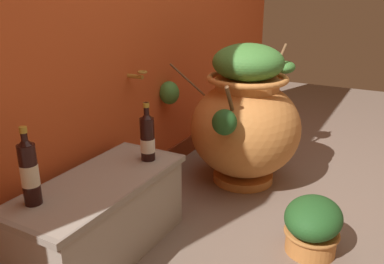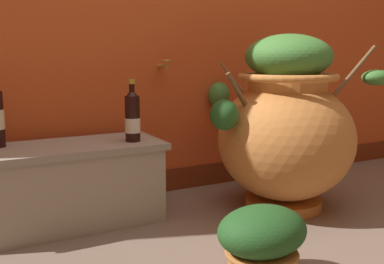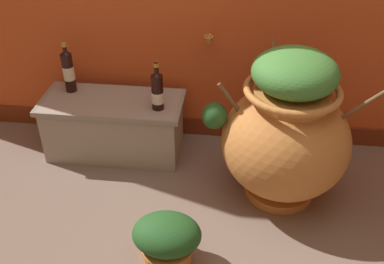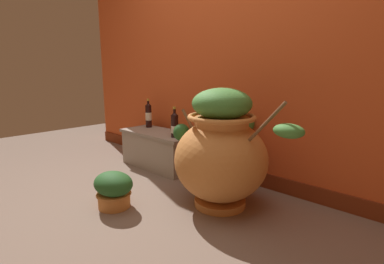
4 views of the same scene
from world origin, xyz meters
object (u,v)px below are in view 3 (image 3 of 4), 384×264
at_px(terracotta_urn, 286,132).
at_px(wine_bottle_left, 157,90).
at_px(potted_shrub, 167,240).
at_px(wine_bottle_middle, 68,70).

bearing_deg(terracotta_urn, wine_bottle_left, 162.83).
bearing_deg(potted_shrub, wine_bottle_left, 102.39).
bearing_deg(wine_bottle_left, terracotta_urn, -17.17).
bearing_deg(terracotta_urn, potted_shrub, -134.32).
distance_m(terracotta_urn, potted_shrub, 0.86).
height_order(wine_bottle_left, wine_bottle_middle, wine_bottle_middle).
bearing_deg(potted_shrub, terracotta_urn, 45.68).
relative_size(wine_bottle_middle, potted_shrub, 0.98).
distance_m(terracotta_urn, wine_bottle_left, 0.78).
xyz_separation_m(wine_bottle_middle, potted_shrub, (0.77, -0.96, -0.38)).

